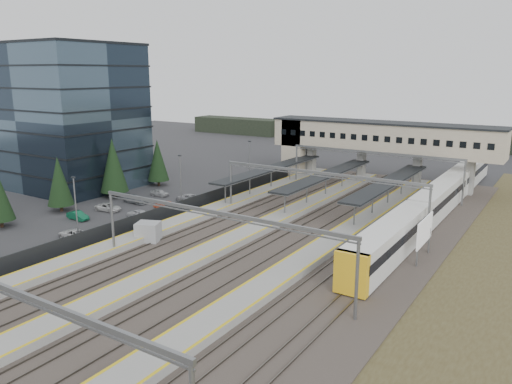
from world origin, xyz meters
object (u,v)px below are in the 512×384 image
Objects in this scene: relay_cabin_far at (148,232)px; train at (439,199)px; office_building at (64,116)px; billboard at (425,232)px; footbridge at (366,139)px.

relay_cabin_far is 40.12m from train.
relay_cabin_far is (34.22, -14.99, -10.98)m from office_building.
billboard is (3.01, -19.32, 0.98)m from train.
train is at bearing -41.18° from footbridge.
train is 19.58m from billboard.
train is at bearing 98.86° from billboard.
billboard is at bearing -60.10° from footbridge.
office_building is 63.75m from billboard.
office_building is 0.37× the size of train.
billboard is (63.01, -3.58, -8.99)m from office_building.
relay_cabin_far is at bearing -158.38° from billboard.
billboard is (28.79, 11.41, 1.99)m from relay_cabin_far.
train reaches higher than relay_cabin_far.
billboard is at bearing 21.62° from relay_cabin_far.
office_building is 0.60× the size of footbridge.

